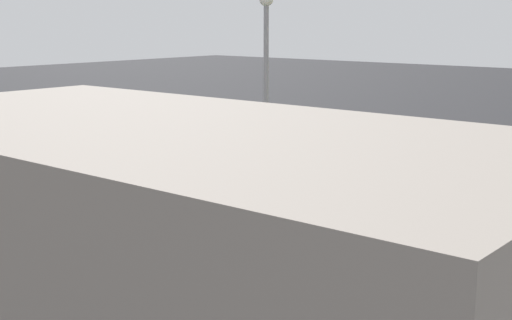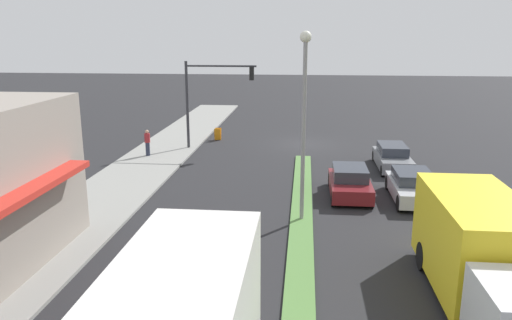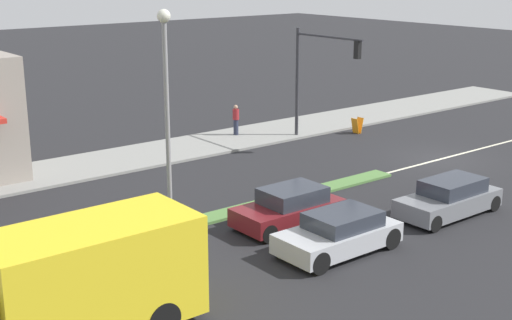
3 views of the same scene
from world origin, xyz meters
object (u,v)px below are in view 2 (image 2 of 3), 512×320
object	(u,v)px
delivery_truck	(485,257)
warning_aframe_sign	(218,134)
sedan_maroon	(350,182)
pedestrian	(147,142)
street_lamp	(304,103)
sedan_silver	(413,186)
suv_grey	(392,157)
traffic_signal_main	(209,90)

from	to	relation	value
delivery_truck	warning_aframe_sign	bearing A→B (deg)	-62.78
warning_aframe_sign	sedan_maroon	world-z (taller)	sedan_maroon
pedestrian	warning_aframe_sign	xyz separation A→B (m)	(-3.36, -5.65, -0.54)
street_lamp	pedestrian	world-z (taller)	street_lamp
pedestrian	warning_aframe_sign	distance (m)	6.59
sedan_silver	suv_grey	size ratio (longest dim) A/B	0.96
delivery_truck	sedan_silver	distance (m)	9.30
warning_aframe_sign	sedan_silver	xyz separation A→B (m)	(-11.14, 12.40, 0.22)
delivery_truck	pedestrian	bearing A→B (deg)	-47.83
pedestrian	warning_aframe_sign	world-z (taller)	pedestrian
traffic_signal_main	suv_grey	bearing A→B (deg)	161.65
street_lamp	delivery_truck	world-z (taller)	street_lamp
warning_aframe_sign	suv_grey	distance (m)	13.06
street_lamp	warning_aframe_sign	xyz separation A→B (m)	(6.14, -15.54, -4.35)
suv_grey	pedestrian	bearing A→B (deg)	-4.55
traffic_signal_main	pedestrian	xyz separation A→B (m)	(3.38, 2.54, -2.94)
street_lamp	warning_aframe_sign	size ratio (longest dim) A/B	8.80
sedan_silver	sedan_maroon	bearing A→B (deg)	-7.05
traffic_signal_main	sedan_maroon	world-z (taller)	traffic_signal_main
sedan_silver	suv_grey	xyz separation A→B (m)	(0.00, -5.60, -0.01)
traffic_signal_main	suv_grey	size ratio (longest dim) A/B	1.32
street_lamp	pedestrian	size ratio (longest dim) A/B	4.60
street_lamp	pedestrian	bearing A→B (deg)	-46.14
warning_aframe_sign	sedan_silver	distance (m)	16.67
traffic_signal_main	street_lamp	world-z (taller)	street_lamp
warning_aframe_sign	sedan_maroon	size ratio (longest dim) A/B	0.21
pedestrian	sedan_silver	xyz separation A→B (m)	(-14.51, 6.75, -0.32)
street_lamp	sedan_maroon	world-z (taller)	street_lamp
delivery_truck	sedan_maroon	bearing A→B (deg)	-73.75
suv_grey	delivery_truck	bearing A→B (deg)	90.00
delivery_truck	sedan_silver	xyz separation A→B (m)	(0.00, -9.26, -0.83)
traffic_signal_main	suv_grey	distance (m)	12.17
traffic_signal_main	delivery_truck	distance (m)	21.77
traffic_signal_main	pedestrian	world-z (taller)	traffic_signal_main
pedestrian	warning_aframe_sign	size ratio (longest dim) A/B	1.91
street_lamp	suv_grey	distance (m)	10.88
traffic_signal_main	warning_aframe_sign	xyz separation A→B (m)	(0.02, -3.11, -3.47)
delivery_truck	sedan_maroon	world-z (taller)	delivery_truck
suv_grey	traffic_signal_main	bearing A→B (deg)	-18.35
sedan_maroon	suv_grey	bearing A→B (deg)	-118.07
pedestrian	delivery_truck	bearing A→B (deg)	132.17
traffic_signal_main	warning_aframe_sign	world-z (taller)	traffic_signal_main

